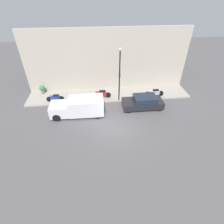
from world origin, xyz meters
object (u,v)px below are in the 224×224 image
at_px(parked_car, 143,102).
at_px(potted_plant, 42,89).
at_px(scooter_silver, 154,93).
at_px(motorcycle_red, 101,94).
at_px(delivery_van, 78,107).
at_px(streetlamp, 120,71).
at_px(motorcycle_blue, 55,98).

distance_m(parked_car, potted_plant, 11.10).
bearing_deg(scooter_silver, motorcycle_red, 87.20).
relative_size(motorcycle_red, potted_plant, 2.20).
relative_size(parked_car, scooter_silver, 1.87).
bearing_deg(delivery_van, potted_plant, 44.84).
relative_size(parked_car, motorcycle_red, 1.87).
relative_size(scooter_silver, streetlamp, 0.39).
distance_m(scooter_silver, potted_plant, 12.30).
xyz_separation_m(parked_car, motorcycle_red, (2.05, 4.05, -0.01)).
relative_size(scooter_silver, motorcycle_blue, 1.19).
xyz_separation_m(delivery_van, motorcycle_red, (2.55, -2.25, -0.26)).
distance_m(scooter_silver, streetlamp, 4.78).
bearing_deg(parked_car, motorcycle_red, 63.14).
bearing_deg(motorcycle_blue, scooter_silver, -90.63).
relative_size(parked_car, motorcycle_blue, 2.22).
height_order(parked_car, motorcycle_blue, parked_car).
bearing_deg(delivery_van, motorcycle_red, -41.43).
distance_m(parked_car, motorcycle_blue, 9.03).
bearing_deg(motorcycle_red, scooter_silver, -92.80).
xyz_separation_m(delivery_van, streetlamp, (1.97, -4.09, 2.49)).
height_order(motorcycle_blue, streetlamp, streetlamp).
xyz_separation_m(motorcycle_red, streetlamp, (-0.58, -1.84, 2.75)).
distance_m(scooter_silver, motorcycle_blue, 10.51).
height_order(streetlamp, potted_plant, streetlamp).
bearing_deg(motorcycle_blue, parked_car, -102.07).
xyz_separation_m(delivery_van, motorcycle_blue, (2.38, 2.53, -0.33)).
bearing_deg(streetlamp, motorcycle_blue, 86.39).
height_order(delivery_van, streetlamp, streetlamp).
bearing_deg(potted_plant, streetlamp, -105.09).
relative_size(motorcycle_blue, streetlamp, 0.33).
bearing_deg(motorcycle_blue, potted_plant, 42.23).
relative_size(parked_car, streetlamp, 0.73).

